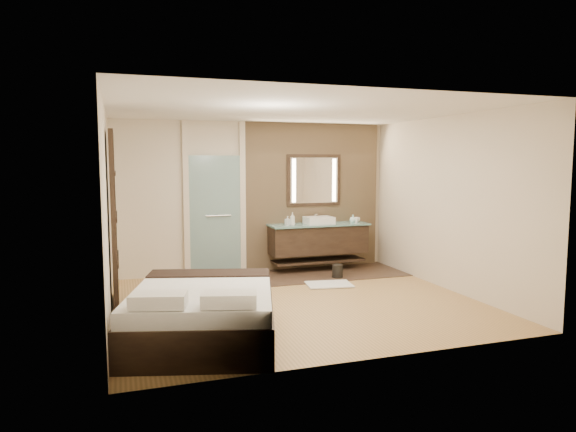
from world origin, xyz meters
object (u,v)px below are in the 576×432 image
object	(u,v)px
vanity	(318,239)
bed	(203,313)
waste_bin	(337,271)
mirror_unit	(314,180)

from	to	relation	value
vanity	bed	world-z (taller)	vanity
vanity	waste_bin	xyz separation A→B (m)	(0.08, -0.70, -0.46)
vanity	waste_bin	size ratio (longest dim) A/B	7.93
vanity	waste_bin	distance (m)	0.84
bed	mirror_unit	bearing A→B (deg)	67.13
mirror_unit	waste_bin	xyz separation A→B (m)	(0.08, -0.93, -1.53)
waste_bin	bed	bearing A→B (deg)	-138.42
bed	waste_bin	bearing A→B (deg)	56.88
mirror_unit	waste_bin	size ratio (longest dim) A/B	4.54
bed	waste_bin	distance (m)	3.59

